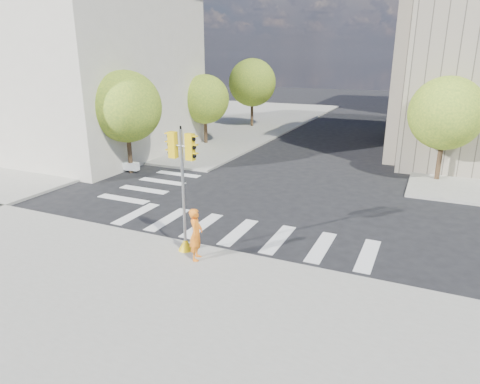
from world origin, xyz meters
name	(u,v)px	position (x,y,z in m)	size (l,w,h in m)	color
ground	(258,217)	(0.00, 0.00, 0.00)	(160.00, 160.00, 0.00)	black
sidewalk_near	(90,362)	(0.00, -11.00, 0.07)	(30.00, 14.00, 0.15)	gray
sidewalk_far_left	(184,119)	(-20.00, 26.00, 0.07)	(28.00, 40.00, 0.15)	gray
classical_building	(58,66)	(-20.00, 8.00, 6.44)	(19.00, 15.00, 12.70)	beige
tree_lw_near	(126,107)	(-10.50, 4.00, 4.20)	(4.40, 4.40, 6.41)	#382616
tree_lw_mid	(205,99)	(-10.50, 14.00, 3.76)	(4.00, 4.00, 5.77)	#382616
tree_lw_far	(252,83)	(-10.50, 24.00, 4.54)	(4.80, 4.80, 6.95)	#382616
tree_re_near	(446,113)	(7.50, 10.00, 4.05)	(4.20, 4.20, 6.16)	#382616
tree_re_mid	(446,92)	(7.50, 22.00, 4.35)	(4.60, 4.60, 6.66)	#382616
tree_re_far	(445,88)	(7.50, 34.00, 3.87)	(4.00, 4.00, 5.88)	#382616
lamp_near	(456,98)	(8.00, 14.00, 4.58)	(0.35, 0.18, 8.11)	black
lamp_far	(452,85)	(8.00, 28.00, 4.58)	(0.35, 0.18, 8.11)	black
traffic_signal	(184,200)	(-1.09, -4.70, 2.17)	(1.08, 0.56, 4.75)	#DEB30B
photographer	(196,234)	(-0.33, -5.18, 1.12)	(0.71, 0.47, 1.95)	orange
planter_wall	(98,163)	(-13.00, 3.78, 0.40)	(6.00, 0.40, 0.50)	white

